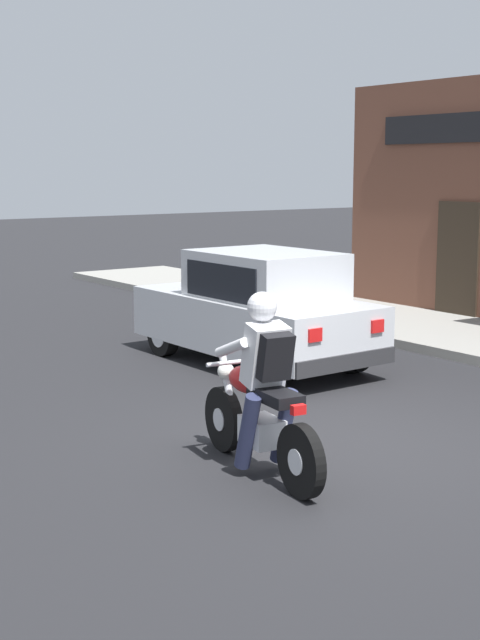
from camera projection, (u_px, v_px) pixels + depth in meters
ground_plane at (350, 448)px, 8.56m from camera, size 80.00×80.00×0.00m
sidewalk_curb at (460, 336)px, 13.97m from camera, size 2.60×22.00×0.14m
motorcycle_with_rider at (261, 399)px, 7.76m from camera, size 0.64×2.01×1.62m
car_hatchback at (257, 310)px, 12.10m from camera, size 1.65×3.79×1.57m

